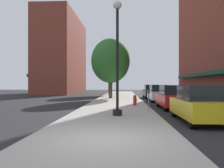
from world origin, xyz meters
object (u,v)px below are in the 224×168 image
lamppost (117,55)px  tree_mid (111,61)px  car_black (151,91)px  fire_hydrant (135,100)px  parking_meter_near (149,97)px  car_white (158,93)px  car_red (173,97)px  tree_near (110,62)px  car_yellow (199,104)px

lamppost → tree_mid: tree_mid is taller
tree_mid → car_black: tree_mid is taller
fire_hydrant → parking_meter_near: parking_meter_near is taller
fire_hydrant → car_white: car_white is taller
car_white → car_black: same height
car_red → car_white: (0.00, 6.62, 0.00)m
fire_hydrant → car_black: bearing=77.2°
tree_near → tree_mid: size_ratio=1.13×
lamppost → car_black: (3.75, 17.08, -2.39)m
tree_near → lamppost: bearing=-85.6°
lamppost → parking_meter_near: lamppost is taller
car_red → car_black: same height
parking_meter_near → tree_mid: size_ratio=0.19×
car_yellow → car_red: same height
fire_hydrant → car_black: car_black is taller
lamppost → tree_mid: (-1.17, 14.70, 1.19)m
tree_mid → car_black: bearing=25.8°
tree_near → car_yellow: size_ratio=1.79×
fire_hydrant → car_yellow: 7.38m
tree_mid → car_white: (4.92, -3.57, -3.59)m
car_red → car_black: size_ratio=1.00×
lamppost → tree_near: (-1.89, 24.77, 2.00)m
tree_near → car_yellow: (5.64, -25.94, -4.40)m
tree_near → car_black: 10.50m
lamppost → car_black: bearing=77.6°
fire_hydrant → parking_meter_near: size_ratio=0.60×
parking_meter_near → car_black: size_ratio=0.30×
car_yellow → car_red: 5.69m
fire_hydrant → tree_mid: bearing=104.7°
fire_hydrant → car_red: size_ratio=0.18×
car_white → fire_hydrant: bearing=-114.3°
car_white → lamppost: bearing=-107.4°
fire_hydrant → parking_meter_near: 3.85m
car_yellow → car_black: (0.00, 18.25, 0.00)m
car_yellow → car_white: bearing=88.0°
lamppost → car_white: (3.75, 11.13, -2.39)m
tree_near → car_white: size_ratio=1.79×
lamppost → tree_near: size_ratio=0.77×
tree_near → car_red: (5.64, -20.25, -4.40)m
car_white → car_red: bearing=-88.8°
tree_mid → car_white: tree_mid is taller
car_yellow → car_red: (0.00, 5.69, 0.00)m
lamppost → parking_meter_near: 3.49m
tree_mid → car_red: 11.87m
tree_near → tree_mid: bearing=-85.9°
tree_near → car_red: tree_near is taller
tree_mid → car_yellow: 17.00m
tree_near → car_red: size_ratio=1.79×
lamppost → car_white: lamppost is taller
car_yellow → tree_mid: bearing=105.2°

